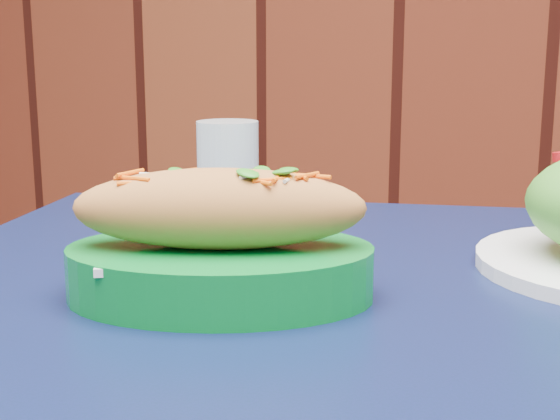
% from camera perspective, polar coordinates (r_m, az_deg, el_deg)
% --- Properties ---
extents(banh_mi_basket, '(0.27, 0.22, 0.11)m').
position_cam_1_polar(banh_mi_basket, '(0.58, -4.41, -2.43)').
color(banh_mi_basket, '#057426').
rests_on(banh_mi_basket, cafe_table).
extents(water_glass, '(0.07, 0.07, 0.11)m').
position_cam_1_polar(water_glass, '(0.84, -3.83, 2.85)').
color(water_glass, silver).
rests_on(water_glass, cafe_table).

